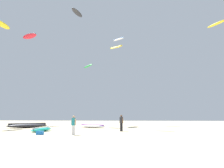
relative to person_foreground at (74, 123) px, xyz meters
The scene contains 15 objects.
ground_plane 4.29m from the person_foreground, 67.76° to the right, with size 120.00×120.00×0.00m, color beige.
person_foreground is the anchor object (origin of this frame).
person_midground 5.97m from the person_foreground, 51.22° to the left, with size 0.40×0.45×1.68m.
kite_grounded_near 5.64m from the person_foreground, 140.07° to the left, with size 1.40×3.63×0.45m.
kite_grounded_mid 13.54m from the person_foreground, 131.86° to the left, with size 4.84×4.70×0.62m.
kite_grounded_far 11.07m from the person_foreground, 92.46° to the left, with size 3.83×2.22×0.43m.
cooler_box 8.41m from the person_foreground, 129.18° to the left, with size 0.56×0.36×0.32m, color yellow.
gear_bag 2.96m from the person_foreground, behind, with size 0.56×0.36×0.32m, color blue.
kite_aloft_0 23.77m from the person_foreground, 34.04° to the left, with size 2.35×3.09×0.51m.
kite_aloft_1 15.45m from the person_foreground, 76.44° to the left, with size 2.16×1.70×0.46m.
kite_aloft_2 33.69m from the person_foreground, 124.89° to the left, with size 4.26×2.87×1.00m.
kite_aloft_3 27.07m from the person_foreground, 139.10° to the left, with size 1.40×3.82×0.73m.
kite_aloft_5 31.11m from the person_foreground, 85.34° to the left, with size 2.95×2.55×0.58m.
kite_aloft_6 18.18m from the person_foreground, 97.96° to the left, with size 2.37×2.71×0.64m.
kite_aloft_7 35.58m from the person_foreground, 105.15° to the left, with size 2.13×4.64×0.49m.
Camera 1 is at (3.35, -13.99, 1.54)m, focal length 34.59 mm.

